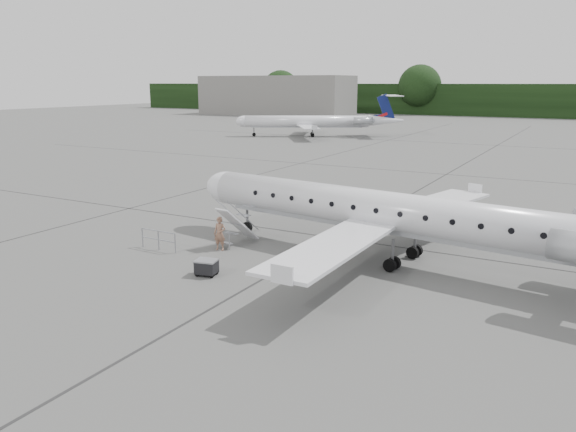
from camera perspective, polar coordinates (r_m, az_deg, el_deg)
The scene contains 8 objects.
ground at distance 22.00m, azimuth 12.54°, elevation -9.02°, with size 320.00×320.00×0.00m, color #5B5B58.
terminal_building at distance 150.04m, azimuth -1.24°, elevation 12.14°, with size 40.00×14.00×10.00m, color slate.
main_regional_jet at distance 26.50m, azimuth 10.17°, elevation 2.42°, with size 25.88×18.63×6.64m, color silver, non-canonical shape.
airstair at distance 29.37m, azimuth -5.14°, elevation -0.91°, with size 0.85×2.40×2.08m, color silver, non-canonical shape.
passenger at distance 28.46m, azimuth -6.95°, elevation -1.79°, with size 0.63×0.41×1.72m, color #89604B.
safety_railing at distance 29.10m, azimuth -13.02°, elevation -2.44°, with size 2.20×0.08×1.00m, color gray, non-canonical shape.
baggage_cart at distance 24.96m, azimuth -8.28°, elevation -5.15°, with size 0.89×0.72×0.77m, color black, non-canonical shape.
bg_regional_left at distance 89.18m, azimuth 1.91°, elevation 10.16°, with size 24.79×17.85×6.50m, color silver, non-canonical shape.
Camera 1 is at (5.49, -19.63, 8.27)m, focal length 35.00 mm.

